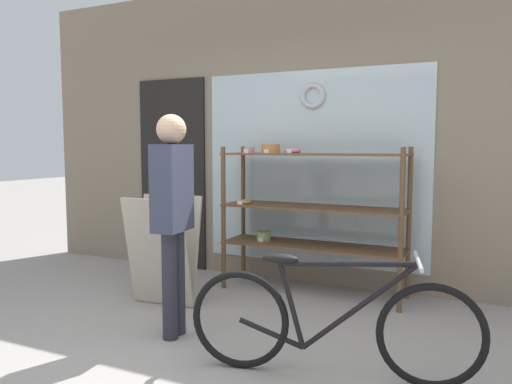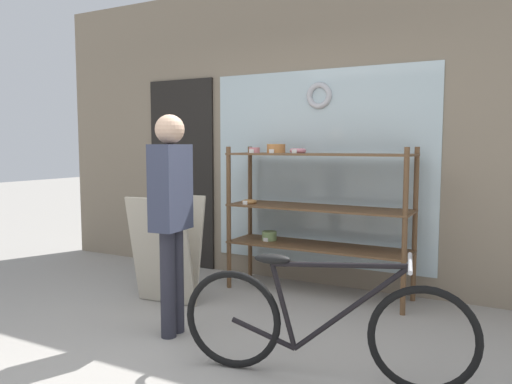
{
  "view_description": "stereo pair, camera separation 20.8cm",
  "coord_description": "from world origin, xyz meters",
  "px_view_note": "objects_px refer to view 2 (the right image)",
  "views": [
    {
      "loc": [
        1.78,
        -2.41,
        1.38
      ],
      "look_at": [
        0.16,
        1.04,
        1.02
      ],
      "focal_mm": 35.0,
      "sensor_mm": 36.0,
      "label": 1
    },
    {
      "loc": [
        1.97,
        -2.31,
        1.38
      ],
      "look_at": [
        0.16,
        1.04,
        1.02
      ],
      "focal_mm": 35.0,
      "sensor_mm": 36.0,
      "label": 2
    }
  ],
  "objects_px": {
    "display_case": "(312,203)",
    "sandwich_board": "(167,250)",
    "pedestrian": "(171,208)",
    "bicycle": "(321,324)"
  },
  "relations": [
    {
      "from": "display_case",
      "to": "bicycle",
      "type": "height_order",
      "value": "display_case"
    },
    {
      "from": "bicycle",
      "to": "sandwich_board",
      "type": "xyz_separation_m",
      "value": [
        -1.7,
        0.71,
        0.14
      ]
    },
    {
      "from": "display_case",
      "to": "sandwich_board",
      "type": "relative_size",
      "value": 1.82
    },
    {
      "from": "pedestrian",
      "to": "display_case",
      "type": "bearing_deg",
      "value": -24.64
    },
    {
      "from": "bicycle",
      "to": "sandwich_board",
      "type": "distance_m",
      "value": 1.85
    },
    {
      "from": "display_case",
      "to": "pedestrian",
      "type": "bearing_deg",
      "value": -109.45
    },
    {
      "from": "display_case",
      "to": "sandwich_board",
      "type": "bearing_deg",
      "value": -139.04
    },
    {
      "from": "sandwich_board",
      "to": "pedestrian",
      "type": "height_order",
      "value": "pedestrian"
    },
    {
      "from": "display_case",
      "to": "sandwich_board",
      "type": "distance_m",
      "value": 1.38
    },
    {
      "from": "sandwich_board",
      "to": "pedestrian",
      "type": "bearing_deg",
      "value": -53.43
    }
  ]
}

